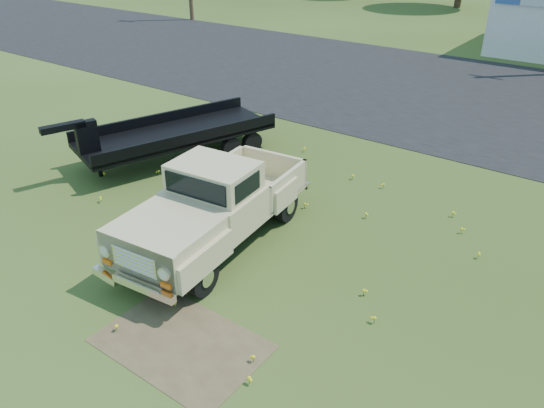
# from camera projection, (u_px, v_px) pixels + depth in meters

# --- Properties ---
(ground) EXTENTS (140.00, 140.00, 0.00)m
(ground) POSITION_uv_depth(u_px,v_px,m) (226.00, 245.00, 12.61)
(ground) COLOR #324416
(ground) RESTS_ON ground
(asphalt_lot) EXTENTS (90.00, 14.00, 0.02)m
(asphalt_lot) POSITION_uv_depth(u_px,v_px,m) (447.00, 94.00, 23.25)
(asphalt_lot) COLOR black
(asphalt_lot) RESTS_ON ground
(dirt_patch_a) EXTENTS (3.00, 2.00, 0.01)m
(dirt_patch_a) POSITION_uv_depth(u_px,v_px,m) (182.00, 343.00, 9.71)
(dirt_patch_a) COLOR brown
(dirt_patch_a) RESTS_ON ground
(dirt_patch_b) EXTENTS (2.20, 1.60, 0.01)m
(dirt_patch_b) POSITION_uv_depth(u_px,v_px,m) (250.00, 173.00, 16.12)
(dirt_patch_b) COLOR brown
(dirt_patch_b) RESTS_ON ground
(vintage_pickup_truck) EXTENTS (2.76, 5.90, 2.08)m
(vintage_pickup_truck) POSITION_uv_depth(u_px,v_px,m) (216.00, 204.00, 12.21)
(vintage_pickup_truck) COLOR tan
(vintage_pickup_truck) RESTS_ON ground
(flatbed_trailer) EXTENTS (4.32, 7.09, 1.83)m
(flatbed_trailer) POSITION_uv_depth(u_px,v_px,m) (176.00, 130.00, 16.75)
(flatbed_trailer) COLOR black
(flatbed_trailer) RESTS_ON ground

